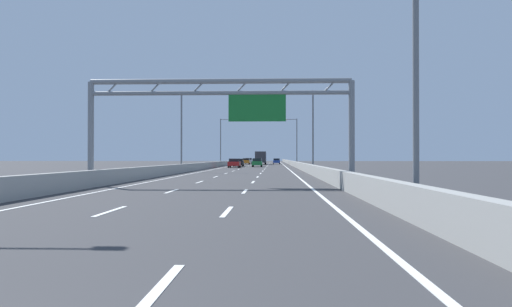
# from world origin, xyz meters

# --- Properties ---
(ground_plane) EXTENTS (260.00, 260.00, 0.00)m
(ground_plane) POSITION_xyz_m (0.00, 100.00, 0.00)
(ground_plane) COLOR #38383A
(lane_dash_left_1) EXTENTS (0.16, 3.00, 0.01)m
(lane_dash_left_1) POSITION_xyz_m (-1.80, 12.50, 0.01)
(lane_dash_left_1) COLOR white
(lane_dash_left_1) RESTS_ON ground_plane
(lane_dash_left_2) EXTENTS (0.16, 3.00, 0.01)m
(lane_dash_left_2) POSITION_xyz_m (-1.80, 21.50, 0.01)
(lane_dash_left_2) COLOR white
(lane_dash_left_2) RESTS_ON ground_plane
(lane_dash_left_3) EXTENTS (0.16, 3.00, 0.01)m
(lane_dash_left_3) POSITION_xyz_m (-1.80, 30.50, 0.01)
(lane_dash_left_3) COLOR white
(lane_dash_left_3) RESTS_ON ground_plane
(lane_dash_left_4) EXTENTS (0.16, 3.00, 0.01)m
(lane_dash_left_4) POSITION_xyz_m (-1.80, 39.50, 0.01)
(lane_dash_left_4) COLOR white
(lane_dash_left_4) RESTS_ON ground_plane
(lane_dash_left_5) EXTENTS (0.16, 3.00, 0.01)m
(lane_dash_left_5) POSITION_xyz_m (-1.80, 48.50, 0.01)
(lane_dash_left_5) COLOR white
(lane_dash_left_5) RESTS_ON ground_plane
(lane_dash_left_6) EXTENTS (0.16, 3.00, 0.01)m
(lane_dash_left_6) POSITION_xyz_m (-1.80, 57.50, 0.01)
(lane_dash_left_6) COLOR white
(lane_dash_left_6) RESTS_ON ground_plane
(lane_dash_left_7) EXTENTS (0.16, 3.00, 0.01)m
(lane_dash_left_7) POSITION_xyz_m (-1.80, 66.50, 0.01)
(lane_dash_left_7) COLOR white
(lane_dash_left_7) RESTS_ON ground_plane
(lane_dash_left_8) EXTENTS (0.16, 3.00, 0.01)m
(lane_dash_left_8) POSITION_xyz_m (-1.80, 75.50, 0.01)
(lane_dash_left_8) COLOR white
(lane_dash_left_8) RESTS_ON ground_plane
(lane_dash_left_9) EXTENTS (0.16, 3.00, 0.01)m
(lane_dash_left_9) POSITION_xyz_m (-1.80, 84.50, 0.01)
(lane_dash_left_9) COLOR white
(lane_dash_left_9) RESTS_ON ground_plane
(lane_dash_left_10) EXTENTS (0.16, 3.00, 0.01)m
(lane_dash_left_10) POSITION_xyz_m (-1.80, 93.50, 0.01)
(lane_dash_left_10) COLOR white
(lane_dash_left_10) RESTS_ON ground_plane
(lane_dash_left_11) EXTENTS (0.16, 3.00, 0.01)m
(lane_dash_left_11) POSITION_xyz_m (-1.80, 102.50, 0.01)
(lane_dash_left_11) COLOR white
(lane_dash_left_11) RESTS_ON ground_plane
(lane_dash_left_12) EXTENTS (0.16, 3.00, 0.01)m
(lane_dash_left_12) POSITION_xyz_m (-1.80, 111.50, 0.01)
(lane_dash_left_12) COLOR white
(lane_dash_left_12) RESTS_ON ground_plane
(lane_dash_left_13) EXTENTS (0.16, 3.00, 0.01)m
(lane_dash_left_13) POSITION_xyz_m (-1.80, 120.50, 0.01)
(lane_dash_left_13) COLOR white
(lane_dash_left_13) RESTS_ON ground_plane
(lane_dash_left_14) EXTENTS (0.16, 3.00, 0.01)m
(lane_dash_left_14) POSITION_xyz_m (-1.80, 129.50, 0.01)
(lane_dash_left_14) COLOR white
(lane_dash_left_14) RESTS_ON ground_plane
(lane_dash_left_15) EXTENTS (0.16, 3.00, 0.01)m
(lane_dash_left_15) POSITION_xyz_m (-1.80, 138.50, 0.01)
(lane_dash_left_15) COLOR white
(lane_dash_left_15) RESTS_ON ground_plane
(lane_dash_left_16) EXTENTS (0.16, 3.00, 0.01)m
(lane_dash_left_16) POSITION_xyz_m (-1.80, 147.50, 0.01)
(lane_dash_left_16) COLOR white
(lane_dash_left_16) RESTS_ON ground_plane
(lane_dash_left_17) EXTENTS (0.16, 3.00, 0.01)m
(lane_dash_left_17) POSITION_xyz_m (-1.80, 156.50, 0.01)
(lane_dash_left_17) COLOR white
(lane_dash_left_17) RESTS_ON ground_plane
(lane_dash_right_0) EXTENTS (0.16, 3.00, 0.01)m
(lane_dash_right_0) POSITION_xyz_m (1.80, 3.50, 0.01)
(lane_dash_right_0) COLOR white
(lane_dash_right_0) RESTS_ON ground_plane
(lane_dash_right_1) EXTENTS (0.16, 3.00, 0.01)m
(lane_dash_right_1) POSITION_xyz_m (1.80, 12.50, 0.01)
(lane_dash_right_1) COLOR white
(lane_dash_right_1) RESTS_ON ground_plane
(lane_dash_right_2) EXTENTS (0.16, 3.00, 0.01)m
(lane_dash_right_2) POSITION_xyz_m (1.80, 21.50, 0.01)
(lane_dash_right_2) COLOR white
(lane_dash_right_2) RESTS_ON ground_plane
(lane_dash_right_3) EXTENTS (0.16, 3.00, 0.01)m
(lane_dash_right_3) POSITION_xyz_m (1.80, 30.50, 0.01)
(lane_dash_right_3) COLOR white
(lane_dash_right_3) RESTS_ON ground_plane
(lane_dash_right_4) EXTENTS (0.16, 3.00, 0.01)m
(lane_dash_right_4) POSITION_xyz_m (1.80, 39.50, 0.01)
(lane_dash_right_4) COLOR white
(lane_dash_right_4) RESTS_ON ground_plane
(lane_dash_right_5) EXTENTS (0.16, 3.00, 0.01)m
(lane_dash_right_5) POSITION_xyz_m (1.80, 48.50, 0.01)
(lane_dash_right_5) COLOR white
(lane_dash_right_5) RESTS_ON ground_plane
(lane_dash_right_6) EXTENTS (0.16, 3.00, 0.01)m
(lane_dash_right_6) POSITION_xyz_m (1.80, 57.50, 0.01)
(lane_dash_right_6) COLOR white
(lane_dash_right_6) RESTS_ON ground_plane
(lane_dash_right_7) EXTENTS (0.16, 3.00, 0.01)m
(lane_dash_right_7) POSITION_xyz_m (1.80, 66.50, 0.01)
(lane_dash_right_7) COLOR white
(lane_dash_right_7) RESTS_ON ground_plane
(lane_dash_right_8) EXTENTS (0.16, 3.00, 0.01)m
(lane_dash_right_8) POSITION_xyz_m (1.80, 75.50, 0.01)
(lane_dash_right_8) COLOR white
(lane_dash_right_8) RESTS_ON ground_plane
(lane_dash_right_9) EXTENTS (0.16, 3.00, 0.01)m
(lane_dash_right_9) POSITION_xyz_m (1.80, 84.50, 0.01)
(lane_dash_right_9) COLOR white
(lane_dash_right_9) RESTS_ON ground_plane
(lane_dash_right_10) EXTENTS (0.16, 3.00, 0.01)m
(lane_dash_right_10) POSITION_xyz_m (1.80, 93.50, 0.01)
(lane_dash_right_10) COLOR white
(lane_dash_right_10) RESTS_ON ground_plane
(lane_dash_right_11) EXTENTS (0.16, 3.00, 0.01)m
(lane_dash_right_11) POSITION_xyz_m (1.80, 102.50, 0.01)
(lane_dash_right_11) COLOR white
(lane_dash_right_11) RESTS_ON ground_plane
(lane_dash_right_12) EXTENTS (0.16, 3.00, 0.01)m
(lane_dash_right_12) POSITION_xyz_m (1.80, 111.50, 0.01)
(lane_dash_right_12) COLOR white
(lane_dash_right_12) RESTS_ON ground_plane
(lane_dash_right_13) EXTENTS (0.16, 3.00, 0.01)m
(lane_dash_right_13) POSITION_xyz_m (1.80, 120.50, 0.01)
(lane_dash_right_13) COLOR white
(lane_dash_right_13) RESTS_ON ground_plane
(lane_dash_right_14) EXTENTS (0.16, 3.00, 0.01)m
(lane_dash_right_14) POSITION_xyz_m (1.80, 129.50, 0.01)
(lane_dash_right_14) COLOR white
(lane_dash_right_14) RESTS_ON ground_plane
(lane_dash_right_15) EXTENTS (0.16, 3.00, 0.01)m
(lane_dash_right_15) POSITION_xyz_m (1.80, 138.50, 0.01)
(lane_dash_right_15) COLOR white
(lane_dash_right_15) RESTS_ON ground_plane
(lane_dash_right_16) EXTENTS (0.16, 3.00, 0.01)m
(lane_dash_right_16) POSITION_xyz_m (1.80, 147.50, 0.01)
(lane_dash_right_16) COLOR white
(lane_dash_right_16) RESTS_ON ground_plane
(lane_dash_right_17) EXTENTS (0.16, 3.00, 0.01)m
(lane_dash_right_17) POSITION_xyz_m (1.80, 156.50, 0.01)
(lane_dash_right_17) COLOR white
(lane_dash_right_17) RESTS_ON ground_plane
(edge_line_left) EXTENTS (0.16, 176.00, 0.01)m
(edge_line_left) POSITION_xyz_m (-5.25, 88.00, 0.01)
(edge_line_left) COLOR white
(edge_line_left) RESTS_ON ground_plane
(edge_line_right) EXTENTS (0.16, 176.00, 0.01)m
(edge_line_right) POSITION_xyz_m (5.25, 88.00, 0.01)
(edge_line_right) COLOR white
(edge_line_right) RESTS_ON ground_plane
(barrier_left) EXTENTS (0.45, 220.00, 0.95)m
(barrier_left) POSITION_xyz_m (-6.90, 110.00, 0.47)
(barrier_left) COLOR #9E9E99
(barrier_left) RESTS_ON ground_plane
(barrier_right) EXTENTS (0.45, 220.00, 0.95)m
(barrier_right) POSITION_xyz_m (6.90, 110.00, 0.47)
(barrier_right) COLOR #9E9E99
(barrier_right) RESTS_ON ground_plane
(sign_gantry) EXTENTS (15.93, 0.36, 6.36)m
(sign_gantry) POSITION_xyz_m (0.29, 26.66, 4.83)
(sign_gantry) COLOR gray
(sign_gantry) RESTS_ON ground_plane
(streetlamp_right_near) EXTENTS (2.58, 0.28, 9.50)m
(streetlamp_right_near) POSITION_xyz_m (7.47, 13.16, 5.40)
(streetlamp_right_near) COLOR slate
(streetlamp_right_near) RESTS_ON ground_plane
(streetlamp_left_mid) EXTENTS (2.58, 0.28, 9.50)m
(streetlamp_left_mid) POSITION_xyz_m (-7.47, 54.96, 5.40)
(streetlamp_left_mid) COLOR slate
(streetlamp_left_mid) RESTS_ON ground_plane
(streetlamp_right_mid) EXTENTS (2.58, 0.28, 9.50)m
(streetlamp_right_mid) POSITION_xyz_m (7.47, 54.96, 5.40)
(streetlamp_right_mid) COLOR slate
(streetlamp_right_mid) RESTS_ON ground_plane
(streetlamp_left_far) EXTENTS (2.58, 0.28, 9.50)m
(streetlamp_left_far) POSITION_xyz_m (-7.47, 96.76, 5.40)
(streetlamp_left_far) COLOR slate
(streetlamp_left_far) RESTS_ON ground_plane
(streetlamp_right_far) EXTENTS (2.58, 0.28, 9.50)m
(streetlamp_right_far) POSITION_xyz_m (7.47, 96.76, 5.40)
(streetlamp_right_far) COLOR slate
(streetlamp_right_far) RESTS_ON ground_plane
(silver_car) EXTENTS (1.89, 4.13, 1.53)m
(silver_car) POSITION_xyz_m (-3.82, 130.77, 0.78)
(silver_car) COLOR #A8ADB2
(silver_car) RESTS_ON ground_plane
(black_car) EXTENTS (1.79, 4.60, 1.45)m
(black_car) POSITION_xyz_m (-3.45, 88.79, 0.75)
(black_car) COLOR black
(black_car) RESTS_ON ground_plane
(blue_car) EXTENTS (1.73, 4.38, 1.43)m
(blue_car) POSITION_xyz_m (3.71, 121.83, 0.73)
(blue_car) COLOR #2347AD
(blue_car) RESTS_ON ground_plane
(red_car) EXTENTS (1.85, 4.40, 1.49)m
(red_car) POSITION_xyz_m (-3.36, 78.05, 0.76)
(red_car) COLOR red
(red_car) RESTS_ON ground_plane
(orange_car) EXTENTS (1.73, 4.47, 1.48)m
(orange_car) POSITION_xyz_m (-3.66, 116.70, 0.76)
(orange_car) COLOR orange
(orange_car) RESTS_ON ground_plane
(green_car) EXTENTS (1.74, 4.59, 1.52)m
(green_car) POSITION_xyz_m (0.14, 84.99, 0.78)
(green_car) COLOR #1E7A38
(green_car) RESTS_ON ground_plane
(box_truck) EXTENTS (2.46, 8.93, 3.06)m
(box_truck) POSITION_xyz_m (-0.06, 114.45, 1.69)
(box_truck) COLOR #194799
(box_truck) RESTS_ON ground_plane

